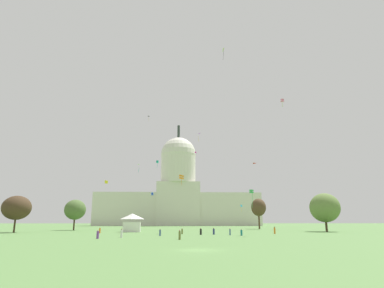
% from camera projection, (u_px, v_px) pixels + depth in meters
% --- Properties ---
extents(ground_plane, '(800.00, 800.00, 0.00)m').
position_uv_depth(ground_plane, '(198.00, 250.00, 37.67)').
color(ground_plane, '#567F42').
extents(capitol_building, '(112.00, 24.63, 70.64)m').
position_uv_depth(capitol_building, '(178.00, 194.00, 228.20)').
color(capitol_building, beige).
rests_on(capitol_building, ground_plane).
extents(event_tent, '(5.61, 7.04, 5.41)m').
position_uv_depth(event_tent, '(132.00, 223.00, 99.78)').
color(event_tent, white).
rests_on(event_tent, ground_plane).
extents(tree_west_mid, '(11.36, 11.32, 10.35)m').
position_uv_depth(tree_west_mid, '(17.00, 208.00, 94.77)').
color(tree_west_mid, '#42301E').
rests_on(tree_west_mid, ground_plane).
extents(tree_west_near, '(10.24, 10.24, 10.67)m').
position_uv_depth(tree_west_near, '(75.00, 210.00, 117.56)').
color(tree_west_near, '#42301E').
rests_on(tree_west_near, ground_plane).
extents(tree_east_mid, '(7.87, 8.30, 12.21)m').
position_uv_depth(tree_east_mid, '(259.00, 207.00, 135.65)').
color(tree_east_mid, '#4C3823').
rests_on(tree_east_mid, ground_plane).
extents(tree_east_near, '(12.05, 12.27, 11.73)m').
position_uv_depth(tree_east_near, '(325.00, 208.00, 103.09)').
color(tree_east_near, '#4C3823').
rests_on(tree_east_near, ground_plane).
extents(person_navy_mid_center, '(0.62, 0.62, 1.59)m').
position_uv_depth(person_navy_mid_center, '(214.00, 232.00, 80.09)').
color(person_navy_mid_center, navy).
rests_on(person_navy_mid_center, ground_plane).
extents(person_black_front_center, '(0.66, 0.66, 1.61)m').
position_uv_depth(person_black_front_center, '(201.00, 232.00, 78.29)').
color(person_black_front_center, black).
rests_on(person_black_front_center, ground_plane).
extents(person_orange_lawn_far_right, '(0.53, 0.53, 1.58)m').
position_uv_depth(person_orange_lawn_far_right, '(100.00, 230.00, 88.72)').
color(person_orange_lawn_far_right, orange).
rests_on(person_orange_lawn_far_right, ground_plane).
extents(person_olive_near_tree_east, '(0.46, 0.46, 1.71)m').
position_uv_depth(person_olive_near_tree_east, '(180.00, 235.00, 58.42)').
color(person_olive_near_tree_east, olive).
rests_on(person_olive_near_tree_east, ground_plane).
extents(person_teal_back_left, '(0.53, 0.53, 1.47)m').
position_uv_depth(person_teal_back_left, '(241.00, 233.00, 74.69)').
color(person_teal_back_left, '#1E757A').
rests_on(person_teal_back_left, ground_plane).
extents(person_denim_mid_right, '(0.44, 0.44, 1.62)m').
position_uv_depth(person_denim_mid_right, '(230.00, 232.00, 76.59)').
color(person_denim_mid_right, '#3D5684').
rests_on(person_denim_mid_right, ground_plane).
extents(person_olive_mid_left, '(0.49, 0.49, 1.49)m').
position_uv_depth(person_olive_mid_left, '(182.00, 231.00, 83.12)').
color(person_olive_mid_left, olive).
rests_on(person_olive_mid_left, ground_plane).
extents(person_orange_edge_west, '(0.60, 0.60, 1.81)m').
position_uv_depth(person_orange_edge_west, '(275.00, 231.00, 84.61)').
color(person_orange_edge_west, orange).
rests_on(person_orange_edge_west, ground_plane).
extents(person_white_back_center, '(0.57, 0.57, 1.76)m').
position_uv_depth(person_white_back_center, '(122.00, 234.00, 65.31)').
color(person_white_back_center, silver).
rests_on(person_white_back_center, ground_plane).
extents(person_denim_back_right, '(0.52, 0.52, 1.52)m').
position_uv_depth(person_denim_back_right, '(160.00, 233.00, 72.92)').
color(person_denim_back_right, '#3D5684').
rests_on(person_denim_back_right, ground_plane).
extents(person_purple_front_right, '(0.56, 0.56, 1.63)m').
position_uv_depth(person_purple_front_right, '(98.00, 235.00, 61.58)').
color(person_purple_front_right, '#703D93').
rests_on(person_purple_front_right, ground_plane).
extents(kite_violet_high, '(1.47, 1.71, 3.06)m').
position_uv_depth(kite_violet_high, '(198.00, 135.00, 129.93)').
color(kite_violet_high, purple).
extents(kite_black_high, '(1.29, 1.12, 2.74)m').
position_uv_depth(kite_black_high, '(149.00, 117.00, 174.68)').
color(kite_black_high, black).
extents(kite_yellow_low, '(1.04, 0.67, 1.05)m').
position_uv_depth(kite_yellow_low, '(106.00, 182.00, 105.98)').
color(kite_yellow_low, yellow).
extents(kite_lime_high, '(0.56, 1.10, 4.38)m').
position_uv_depth(kite_lime_high, '(223.00, 51.00, 111.78)').
color(kite_lime_high, '#8CD133').
extents(kite_cyan_low, '(0.87, 0.51, 2.91)m').
position_uv_depth(kite_cyan_low, '(241.00, 206.00, 140.09)').
color(kite_cyan_low, '#33BCDB').
extents(kite_red_mid, '(1.42, 1.83, 0.46)m').
position_uv_depth(kite_red_mid, '(253.00, 164.00, 129.18)').
color(kite_red_mid, red).
extents(kite_turquoise_mid, '(1.22, 1.25, 4.41)m').
position_uv_depth(kite_turquoise_mid, '(157.00, 162.00, 172.48)').
color(kite_turquoise_mid, teal).
extents(kite_white_mid, '(0.79, 1.70, 2.81)m').
position_uv_depth(kite_white_mid, '(140.00, 165.00, 123.94)').
color(kite_white_mid, white).
extents(kite_blue_low, '(1.15, 1.20, 1.27)m').
position_uv_depth(kite_blue_low, '(152.00, 194.00, 149.92)').
color(kite_blue_low, blue).
extents(kite_magenta_high, '(1.13, 1.13, 2.57)m').
position_uv_depth(kite_magenta_high, '(196.00, 152.00, 211.99)').
color(kite_magenta_high, '#D1339E').
extents(kite_pink_mid, '(0.83, 0.86, 2.31)m').
position_uv_depth(kite_pink_mid, '(282.00, 100.00, 86.78)').
color(kite_pink_mid, pink).
extents(kite_green_low, '(0.98, 0.97, 4.23)m').
position_uv_depth(kite_green_low, '(251.00, 192.00, 78.24)').
color(kite_green_low, green).
extents(kite_orange_low, '(1.41, 1.37, 2.99)m').
position_uv_depth(kite_orange_low, '(182.00, 177.00, 90.99)').
color(kite_orange_low, orange).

